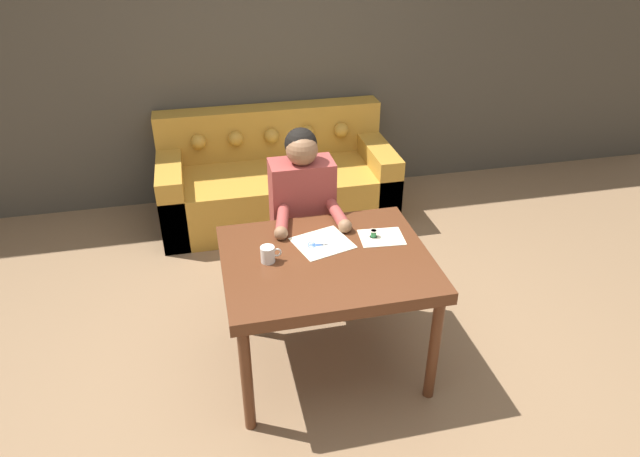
{
  "coord_description": "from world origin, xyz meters",
  "views": [
    {
      "loc": [
        -0.63,
        -2.54,
        2.44
      ],
      "look_at": [
        -0.04,
        0.09,
        0.84
      ],
      "focal_mm": 32.0,
      "sensor_mm": 36.0,
      "label": 1
    }
  ],
  "objects": [
    {
      "name": "ground_plane",
      "position": [
        0.0,
        0.0,
        0.0
      ],
      "size": [
        16.0,
        16.0,
        0.0
      ],
      "primitive_type": "plane",
      "color": "#846647"
    },
    {
      "name": "wall_back",
      "position": [
        0.0,
        2.28,
        1.3
      ],
      "size": [
        8.0,
        0.06,
        2.6
      ],
      "color": "#474238",
      "rests_on": "ground_plane"
    },
    {
      "name": "dining_table",
      "position": [
        -0.04,
        -0.05,
        0.66
      ],
      "size": [
        1.12,
        0.91,
        0.74
      ],
      "color": "#562D19",
      "rests_on": "ground_plane"
    },
    {
      "name": "couch",
      "position": [
        -0.03,
        1.83,
        0.31
      ],
      "size": [
        1.92,
        0.9,
        0.86
      ],
      "color": "#B7842D",
      "rests_on": "ground_plane"
    },
    {
      "name": "person",
      "position": [
        -0.04,
        0.57,
        0.62
      ],
      "size": [
        0.45,
        0.57,
        1.24
      ],
      "color": "#33281E",
      "rests_on": "ground_plane"
    },
    {
      "name": "pattern_paper_main",
      "position": [
        -0.03,
        0.09,
        0.75
      ],
      "size": [
        0.36,
        0.34,
        0.0
      ],
      "color": "beige",
      "rests_on": "dining_table"
    },
    {
      "name": "pattern_paper_offcut",
      "position": [
        0.32,
        0.08,
        0.75
      ],
      "size": [
        0.26,
        0.21,
        0.0
      ],
      "color": "beige",
      "rests_on": "dining_table"
    },
    {
      "name": "scissors",
      "position": [
        -0.05,
        0.07,
        0.75
      ],
      "size": [
        0.2,
        0.09,
        0.01
      ],
      "color": "silver",
      "rests_on": "dining_table"
    },
    {
      "name": "mug",
      "position": [
        -0.35,
        -0.02,
        0.79
      ],
      "size": [
        0.11,
        0.08,
        0.09
      ],
      "color": "silver",
      "rests_on": "dining_table"
    },
    {
      "name": "thread_spool",
      "position": [
        0.27,
        0.09,
        0.77
      ],
      "size": [
        0.04,
        0.04,
        0.05
      ],
      "color": "#338C4C",
      "rests_on": "dining_table"
    }
  ]
}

